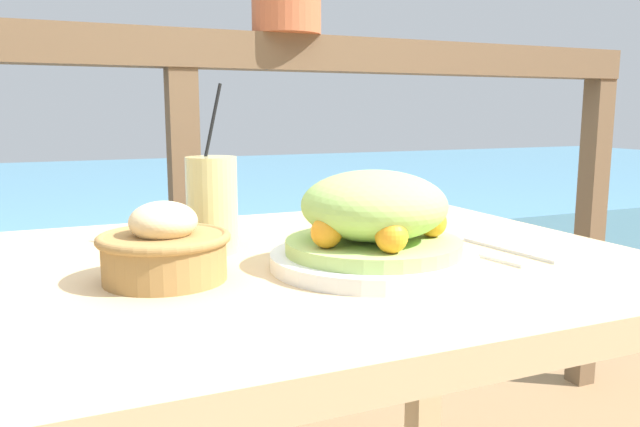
{
  "coord_description": "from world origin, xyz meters",
  "views": [
    {
      "loc": [
        -0.3,
        -0.81,
        0.94
      ],
      "look_at": [
        0.05,
        0.01,
        0.8
      ],
      "focal_mm": 35.0,
      "sensor_mm": 36.0,
      "label": 1
    }
  ],
  "objects": [
    {
      "name": "drink_glass",
      "position": [
        -0.09,
        0.09,
        0.81
      ],
      "size": [
        0.07,
        0.07,
        0.25
      ],
      "color": "#DBCC7F",
      "rests_on": "patio_table"
    },
    {
      "name": "sea_backdrop",
      "position": [
        0.0,
        3.23,
        0.25
      ],
      "size": [
        12.0,
        4.0,
        0.5
      ],
      "color": "teal",
      "rests_on": "ground_plane"
    },
    {
      "name": "railing_fence",
      "position": [
        0.0,
        0.73,
        0.85
      ],
      "size": [
        2.8,
        0.08,
        1.14
      ],
      "color": "brown",
      "rests_on": "ground_plane"
    },
    {
      "name": "fork",
      "position": [
        0.26,
        -0.09,
        0.74
      ],
      "size": [
        0.04,
        0.18,
        0.0
      ],
      "color": "silver",
      "rests_on": "patio_table"
    },
    {
      "name": "patio_table",
      "position": [
        0.0,
        0.0,
        0.63
      ],
      "size": [
        1.01,
        0.76,
        0.74
      ],
      "color": "tan",
      "rests_on": "ground_plane"
    },
    {
      "name": "bread_basket",
      "position": [
        -0.18,
        -0.05,
        0.78
      ],
      "size": [
        0.16,
        0.16,
        0.1
      ],
      "color": "olive",
      "rests_on": "patio_table"
    },
    {
      "name": "knife",
      "position": [
        0.32,
        -0.09,
        0.74
      ],
      "size": [
        0.03,
        0.18,
        0.0
      ],
      "color": "silver",
      "rests_on": "patio_table"
    },
    {
      "name": "salad_plate",
      "position": [
        0.08,
        -0.09,
        0.79
      ],
      "size": [
        0.28,
        0.28,
        0.13
      ],
      "color": "silver",
      "rests_on": "patio_table"
    }
  ]
}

